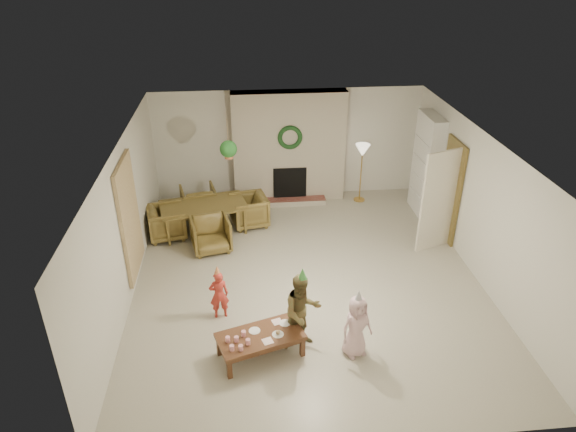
{
  "coord_description": "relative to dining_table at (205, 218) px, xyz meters",
  "views": [
    {
      "loc": [
        -1.06,
        -7.54,
        5.29
      ],
      "look_at": [
        -0.3,
        0.4,
        1.05
      ],
      "focal_mm": 32.19,
      "sensor_mm": 36.0,
      "label": 1
    }
  ],
  "objects": [
    {
      "name": "books_row_upper",
      "position": [
        4.68,
        0.33,
        1.08
      ],
      "size": [
        0.2,
        0.36,
        0.22
      ],
      "primitive_type": "cube",
      "color": "gold",
      "rests_on": "bookshelf_shelf_c"
    },
    {
      "name": "cup_a",
      "position": [
        0.57,
        -4.01,
        0.11
      ],
      "size": [
        0.08,
        0.08,
        0.08
      ],
      "primitive_type": "cylinder",
      "rotation": [
        0.0,
        0.0,
        0.31
      ],
      "color": "white",
      "rests_on": "coffee_table_top"
    },
    {
      "name": "hanging_plant_foliage",
      "position": [
        0.58,
        -0.37,
        1.62
      ],
      "size": [
        0.32,
        0.32,
        0.32
      ],
      "primitive_type": "sphere",
      "color": "#1C551F",
      "rests_on": "hanging_plant_pot"
    },
    {
      "name": "dining_chair_left",
      "position": [
        -0.73,
        -0.16,
        0.03
      ],
      "size": [
        0.86,
        0.85,
        0.66
      ],
      "primitive_type": "imported",
      "rotation": [
        0.0,
        0.0,
        1.78
      ],
      "color": "brown",
      "rests_on": "floor"
    },
    {
      "name": "books_row_mid",
      "position": [
        4.68,
        0.48,
        0.69
      ],
      "size": [
        0.2,
        0.44,
        0.24
      ],
      "primitive_type": "cube",
      "color": "#294998",
      "rests_on": "bookshelf_shelf_b"
    },
    {
      "name": "bookshelf_shelf_b",
      "position": [
        4.7,
        0.43,
        0.55
      ],
      "size": [
        0.3,
        0.92,
        0.03
      ],
      "primitive_type": "cube",
      "color": "white",
      "rests_on": "bookshelf_carcass"
    },
    {
      "name": "bookshelf_carcass",
      "position": [
        4.72,
        0.43,
        0.8
      ],
      "size": [
        0.3,
        1.0,
        2.2
      ],
      "primitive_type": "cube",
      "color": "white",
      "rests_on": "floor"
    },
    {
      "name": "fireplace_firebox",
      "position": [
        1.88,
        1.25,
        0.15
      ],
      "size": [
        0.75,
        0.12,
        0.75
      ],
      "primitive_type": "cube",
      "color": "black",
      "rests_on": "floor"
    },
    {
      "name": "cup_d",
      "position": [
        0.63,
        -3.84,
        0.11
      ],
      "size": [
        0.08,
        0.08,
        0.08
      ],
      "primitive_type": "cylinder",
      "rotation": [
        0.0,
        0.0,
        0.31
      ],
      "color": "white",
      "rests_on": "coffee_table_top"
    },
    {
      "name": "bookshelf_shelf_c",
      "position": [
        4.7,
        0.43,
        0.95
      ],
      "size": [
        0.3,
        0.92,
        0.03
      ],
      "primitive_type": "cube",
      "color": "white",
      "rests_on": "bookshelf_carcass"
    },
    {
      "name": "cup_b",
      "position": [
        0.51,
        -3.83,
        0.11
      ],
      "size": [
        0.08,
        0.08,
        0.08
      ],
      "primitive_type": "cylinder",
      "rotation": [
        0.0,
        0.0,
        0.31
      ],
      "color": "white",
      "rests_on": "coffee_table_top"
    },
    {
      "name": "fireplace_hearth",
      "position": [
        1.88,
        1.08,
        -0.24
      ],
      "size": [
        1.6,
        0.3,
        0.12
      ],
      "primitive_type": "cube",
      "color": "maroon",
      "rests_on": "floor"
    },
    {
      "name": "coffee_table_apron",
      "position": [
        0.96,
        -3.74,
        -0.02
      ],
      "size": [
        1.22,
        0.83,
        0.07
      ],
      "primitive_type": "cube",
      "rotation": [
        0.0,
        0.0,
        0.31
      ],
      "color": "#58331D",
      "rests_on": "floor"
    },
    {
      "name": "hanging_plant_pot",
      "position": [
        0.58,
        -0.37,
        1.5
      ],
      "size": [
        0.16,
        0.16,
        0.12
      ],
      "primitive_type": "cylinder",
      "color": "#A65835",
      "rests_on": "hanging_plant_cord"
    },
    {
      "name": "coffee_leg_fl",
      "position": [
        0.52,
        -4.14,
        -0.14
      ],
      "size": [
        0.08,
        0.08,
        0.32
      ],
      "primitive_type": "cube",
      "rotation": [
        0.0,
        0.0,
        0.31
      ],
      "color": "#58331D",
      "rests_on": "floor"
    },
    {
      "name": "coffee_leg_fr",
      "position": [
        1.56,
        -3.8,
        -0.14
      ],
      "size": [
        0.08,
        0.08,
        0.32
      ],
      "primitive_type": "cube",
      "rotation": [
        0.0,
        0.0,
        0.31
      ],
      "color": "#58331D",
      "rests_on": "floor"
    },
    {
      "name": "door_leaf",
      "position": [
        4.46,
        -1.05,
        0.7
      ],
      "size": [
        0.77,
        0.32,
        2.0
      ],
      "primitive_type": "cube",
      "rotation": [
        0.0,
        0.0,
        -1.22
      ],
      "color": "beige",
      "rests_on": "floor"
    },
    {
      "name": "bookshelf_shelf_d",
      "position": [
        4.7,
        0.43,
        1.35
      ],
      "size": [
        0.3,
        0.92,
        0.03
      ],
      "primitive_type": "cube",
      "color": "white",
      "rests_on": "bookshelf_carcass"
    },
    {
      "name": "plate_a",
      "position": [
        0.89,
        -3.64,
        0.07
      ],
      "size": [
        0.21,
        0.21,
        0.01
      ],
      "primitive_type": "cylinder",
      "rotation": [
        0.0,
        0.0,
        0.31
      ],
      "color": "white",
      "rests_on": "coffee_table_top"
    },
    {
      "name": "cup_f",
      "position": [
        0.73,
        -3.73,
        0.11
      ],
      "size": [
        0.08,
        0.08,
        0.08
      ],
      "primitive_type": "cylinder",
      "rotation": [
        0.0,
        0.0,
        0.31
      ],
      "color": "white",
      "rests_on": "coffee_table_top"
    },
    {
      "name": "child_plaid",
      "position": [
        1.58,
        -3.56,
        0.3
      ],
      "size": [
        0.69,
        0.6,
        1.2
      ],
      "primitive_type": "imported",
      "rotation": [
        0.0,
        0.0,
        0.27
      ],
      "color": "brown",
      "rests_on": "floor"
    },
    {
      "name": "coffee_table_top",
      "position": [
        0.96,
        -3.74,
        0.04
      ],
      "size": [
        1.33,
        0.95,
        0.06
      ],
      "primitive_type": "cube",
      "rotation": [
        0.0,
        0.0,
        0.31
      ],
      "color": "#58331D",
      "rests_on": "floor"
    },
    {
      "name": "bookshelf_shelf_a",
      "position": [
        4.7,
        0.43,
        0.15
      ],
      "size": [
        0.3,
        0.92,
        0.03
      ],
      "primitive_type": "cube",
      "color": "white",
      "rests_on": "bookshelf_carcass"
    },
    {
      "name": "wall_right",
      "position": [
        4.88,
        -1.87,
        0.95
      ],
      "size": [
        0.0,
        7.0,
        7.0
      ],
      "primitive_type": "plane",
      "rotation": [
        1.57,
        0.0,
        -1.57
      ],
      "color": "silver",
      "rests_on": "floor"
    },
    {
      "name": "wall_front",
      "position": [
        1.88,
        -5.37,
        0.95
      ],
      "size": [
        7.0,
        0.0,
        7.0
      ],
      "primitive_type": "plane",
      "rotation": [
        -1.57,
        0.0,
        0.0
      ],
      "color": "silver",
      "rests_on": "floor"
    },
    {
      "name": "napkin_left",
      "position": [
        1.06,
        -3.88,
        0.07
      ],
      "size": [
        0.18,
        0.18,
        0.01
      ],
      "primitive_type": "cube",
      "rotation": [
        0.0,
        0.0,
        0.31
      ],
      "color": "#FFBDBB",
      "rests_on": "coffee_table_top"
    },
    {
      "name": "child_red",
      "position": [
        0.36,
        -2.79,
        0.12
      ],
      "size": [
        0.33,
        0.24,
        0.84
      ],
      "primitive_type": "imported",
      "rotation": [
        0.0,
        0.0,
        3.26
      ],
      "color": "red",
      "rests_on": "floor"
    },
    {
      "name": "party_hat_pink",
      "position": [
        2.32,
        -3.82,
        0.72
      ],
      "size": [
        0.15,
        0.15,
        0.18
      ],
      "primitive_type": "cone",
      "rotation": [
        0.0,
        0.0,
        0.2
      ],
      "color": "#B8B7BE",
      "rests_on": "child_pink"
    },
    {
      "name": "food_scoop",
      "position": [
        1.21,
        -3.75,
        0.11
      ],
      "size": [
        0.08,
        0.08,
        0.07
      ],
      "primitive_type": "sphere",
      "rotation": [
        0.0,
        0.0,
        0.31
      ],
      "color": "tan",
      "rests_on": "plate_b"
    },
    {
      "name": "door_frame",
      "position": [
        4.84,
        -0.67,
        0.72
      ],
      "size": [
        0.05,
        0.86,
        2.04
      ],
      "primitive_type": "cube",
      "color": "brown",
      "rests_on": "floor"
    },
    {
      "name": "child_pink",
      "position": [
        2.32,
        -3.82,
        0.19
      ],
      "size": [
        0.56,
        0.47,
        0.98
      ],
      "primitive_type": "imported",
      "rotation": [
        0.0,
        0.0,
        0.37
      ],
      "color": "beige",
      "rests_on": "floor"
    },
    {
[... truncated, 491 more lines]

